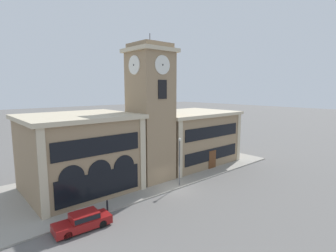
# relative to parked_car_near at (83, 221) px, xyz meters

# --- Properties ---
(ground_plane) EXTENTS (300.00, 300.00, 0.00)m
(ground_plane) POSITION_rel_parked_car_near_xyz_m (11.64, 1.16, -0.74)
(ground_plane) COLOR #605E5B
(sidewalk_kerb) EXTENTS (40.50, 14.29, 0.15)m
(sidewalk_kerb) POSITION_rel_parked_car_near_xyz_m (11.64, 8.31, -0.66)
(sidewalk_kerb) COLOR gray
(sidewalk_kerb) RESTS_ON ground_plane
(clock_tower) EXTENTS (5.25, 5.25, 18.15)m
(clock_tower) POSITION_rel_parked_car_near_xyz_m (11.64, 5.87, 7.77)
(clock_tower) COLOR #937A5B
(clock_tower) RESTS_ON ground_plane
(town_hall_left_wing) EXTENTS (12.00, 10.55, 8.75)m
(town_hall_left_wing) POSITION_rel_parked_car_near_xyz_m (3.41, 8.49, 3.66)
(town_hall_left_wing) COLOR #937A5B
(town_hall_left_wing) RESTS_ON ground_plane
(town_hall_right_wing) EXTENTS (14.38, 10.55, 8.04)m
(town_hall_right_wing) POSITION_rel_parked_car_near_xyz_m (21.05, 8.50, 3.31)
(town_hall_right_wing) COLOR #937A5B
(town_hall_right_wing) RESTS_ON ground_plane
(parked_car_near) EXTENTS (4.71, 2.00, 1.42)m
(parked_car_near) POSITION_rel_parked_car_near_xyz_m (0.00, 0.00, 0.00)
(parked_car_near) COLOR maroon
(parked_car_near) RESTS_ON ground_plane
(street_lamp) EXTENTS (0.36, 0.36, 5.75)m
(street_lamp) POSITION_rel_parked_car_near_xyz_m (12.65, 1.68, 3.18)
(street_lamp) COLOR #4C4C51
(street_lamp) RESTS_ON sidewalk_kerb
(bollard) EXTENTS (0.18, 0.18, 1.06)m
(bollard) POSITION_rel_parked_car_near_xyz_m (2.97, 1.40, -0.07)
(bollard) COLOR black
(bollard) RESTS_ON sidewalk_kerb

